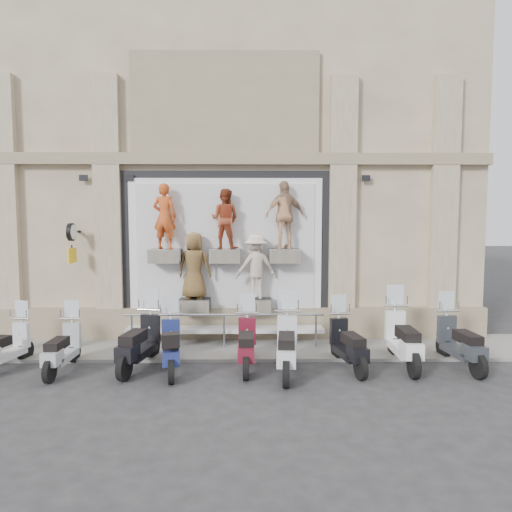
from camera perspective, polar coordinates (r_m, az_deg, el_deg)
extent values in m
plane|color=#2B2B2D|center=(9.80, -4.70, -14.95)|extent=(90.00, 90.00, 0.00)
cube|color=gray|center=(11.78, -3.96, -11.33)|extent=(16.00, 2.20, 0.08)
cube|color=black|center=(12.21, -3.80, 0.51)|extent=(5.60, 0.10, 4.30)
cube|color=white|center=(12.15, -3.81, 0.48)|extent=(5.10, 0.06, 3.90)
cube|color=white|center=(12.11, -3.82, 0.47)|extent=(4.70, 0.04, 3.60)
cube|color=white|center=(12.12, -3.85, -9.02)|extent=(5.10, 0.75, 0.10)
cube|color=#28282B|center=(12.04, -11.28, 0.00)|extent=(0.80, 0.50, 0.35)
imported|color=#E15620|center=(12.00, -11.36, 4.87)|extent=(0.69, 0.53, 1.69)
cube|color=#28282B|center=(11.85, -3.89, 0.01)|extent=(0.80, 0.50, 0.35)
imported|color=brown|center=(11.81, -3.92, 4.62)|extent=(0.90, 0.80, 1.55)
cube|color=#28282B|center=(11.86, 3.60, 0.02)|extent=(0.80, 0.50, 0.35)
imported|color=tan|center=(11.82, 3.63, 5.12)|extent=(1.11, 0.70, 1.76)
cube|color=#28282B|center=(12.10, -7.66, -6.14)|extent=(0.80, 0.50, 0.35)
imported|color=brown|center=(11.95, -7.72, -1.20)|extent=(0.91, 0.64, 1.74)
cube|color=#28282B|center=(12.01, -0.02, -6.18)|extent=(0.80, 0.50, 0.35)
imported|color=beige|center=(11.86, -0.02, -1.33)|extent=(1.22, 0.89, 1.69)
cube|color=black|center=(12.77, -21.64, 2.84)|extent=(0.06, 0.56, 0.06)
cylinder|color=black|center=(12.52, -22.09, 2.79)|extent=(0.10, 0.46, 0.46)
cube|color=yellow|center=(12.55, -22.00, 0.06)|extent=(0.04, 0.50, 0.38)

